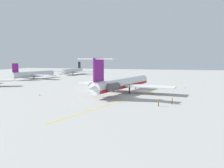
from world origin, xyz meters
TOP-DOWN VIEW (x-y plane):
  - ground at (0.00, 0.00)m, footprint 345.78×345.78m
  - main_jetliner at (-6.71, 6.48)m, footprint 40.62×36.28m
  - airliner_mid_right at (35.24, 69.53)m, footprint 30.67×30.63m
  - airliner_far_right at (73.25, 63.69)m, footprint 31.23×30.77m
  - ground_crew_near_nose at (-26.59, -7.90)m, footprint 0.36×0.32m
  - ground_crew_near_tail at (19.56, 18.28)m, footprint 0.29×0.40m
  - ground_crew_portside at (11.22, 22.96)m, footprint 0.46×0.29m
  - ground_crew_starboard at (-23.28, -11.05)m, footprint 0.27×0.38m
  - safety_cone_nose at (-20.38, 29.95)m, footprint 0.40×0.40m
  - safety_cone_wingtip at (17.63, 19.11)m, footprint 0.40×0.40m
  - safety_cone_tail at (11.30, -15.14)m, footprint 0.40×0.40m
  - taxiway_centreline at (-5.58, -1.82)m, footprint 86.58×24.39m

SIDE VIEW (x-z plane):
  - ground at x=0.00m, z-range 0.00..0.00m
  - taxiway_centreline at x=-5.58m, z-range 0.00..0.01m
  - safety_cone_nose at x=-20.38m, z-range 0.00..0.55m
  - safety_cone_wingtip at x=17.63m, z-range 0.00..0.55m
  - safety_cone_tail at x=11.30m, z-range 0.00..0.55m
  - ground_crew_starboard at x=-23.28m, z-range 0.22..1.91m
  - ground_crew_near_nose at x=-26.59m, z-range 0.24..2.00m
  - ground_crew_portside at x=11.22m, z-range 0.24..2.04m
  - ground_crew_near_tail at x=19.56m, z-range 0.24..2.05m
  - airliner_mid_right at x=35.24m, z-range -1.90..7.35m
  - airliner_far_right at x=73.25m, z-range -1.93..7.45m
  - main_jetliner at x=-6.71m, z-range -2.72..9.24m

